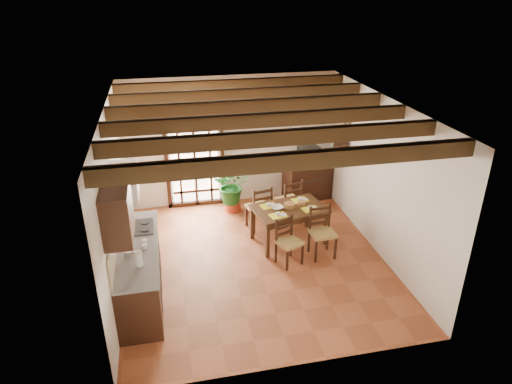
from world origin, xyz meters
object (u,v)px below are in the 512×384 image
object	(u,v)px
crt_tv	(309,154)
chair_near_left	(289,250)
dining_table	(289,212)
pendant_lamp	(290,135)
kitchen_counter	(139,270)
chair_far_left	(259,215)
chair_near_right	(322,241)
chair_far_right	(289,209)
sideboard	(307,181)
potted_plant	(232,186)

from	to	relation	value
crt_tv	chair_near_left	bearing A→B (deg)	-125.48
dining_table	pendant_lamp	xyz separation A→B (m)	(0.00, 0.10, 1.46)
dining_table	crt_tv	size ratio (longest dim) A/B	3.10
kitchen_counter	chair_far_left	xyz separation A→B (m)	(2.27, 1.71, -0.18)
kitchen_counter	chair_near_right	xyz separation A→B (m)	(3.16, 0.52, -0.18)
dining_table	pendant_lamp	world-z (taller)	pendant_lamp
chair_far_left	chair_far_right	world-z (taller)	chair_far_right
kitchen_counter	crt_tv	world-z (taller)	kitchen_counter
sideboard	chair_near_right	bearing A→B (deg)	-113.18
kitchen_counter	dining_table	distance (m)	2.94
chair_far_right	kitchen_counter	bearing A→B (deg)	17.12
chair_near_right	pendant_lamp	bearing A→B (deg)	119.63
chair_far_left	potted_plant	bearing A→B (deg)	-80.82
chair_near_right	crt_tv	xyz separation A→B (m)	(0.47, 2.30, 0.79)
chair_far_left	sideboard	xyz separation A→B (m)	(1.36, 1.11, 0.15)
chair_near_right	chair_far_left	xyz separation A→B (m)	(-0.89, 1.20, 0.00)
chair_far_left	sideboard	bearing A→B (deg)	-154.62
kitchen_counter	dining_table	size ratio (longest dim) A/B	1.56
chair_far_left	potted_plant	size ratio (longest dim) A/B	0.44
chair_far_right	sideboard	distance (m)	1.23
sideboard	crt_tv	distance (m)	0.64
kitchen_counter	dining_table	bearing A→B (deg)	22.36
crt_tv	potted_plant	world-z (taller)	potted_plant
sideboard	crt_tv	size ratio (longest dim) A/B	2.25
kitchen_counter	pendant_lamp	bearing A→B (deg)	24.15
pendant_lamp	kitchen_counter	bearing A→B (deg)	-155.85
chair_near_left	sideboard	xyz separation A→B (m)	(1.12, 2.43, 0.18)
chair_near_right	pendant_lamp	distance (m)	1.97
dining_table	sideboard	world-z (taller)	sideboard
sideboard	pendant_lamp	xyz separation A→B (m)	(-0.91, -1.61, 1.63)
chair_near_left	pendant_lamp	xyz separation A→B (m)	(0.20, 0.82, 1.81)
chair_far_left	chair_far_right	xyz separation A→B (m)	(0.65, 0.12, 0.01)
chair_far_left	chair_near_left	bearing A→B (deg)	86.51
kitchen_counter	potted_plant	world-z (taller)	potted_plant
kitchen_counter	sideboard	world-z (taller)	kitchen_counter
sideboard	chair_far_left	bearing A→B (deg)	-152.47
chair_near_right	chair_far_right	xyz separation A→B (m)	(-0.25, 1.32, 0.02)
chair_near_right	potted_plant	bearing A→B (deg)	118.32
chair_near_left	sideboard	size ratio (longest dim) A/B	0.81
sideboard	potted_plant	distance (m)	1.76
potted_plant	chair_far_right	bearing A→B (deg)	-37.05
chair_far_left	pendant_lamp	bearing A→B (deg)	117.82
dining_table	potted_plant	xyz separation A→B (m)	(-0.82, 1.49, -0.05)
dining_table	pendant_lamp	distance (m)	1.46
chair_near_left	pendant_lamp	distance (m)	2.00
chair_far_left	sideboard	size ratio (longest dim) A/B	0.90
chair_near_right	crt_tv	size ratio (longest dim) A/B	2.00
dining_table	chair_far_left	world-z (taller)	chair_far_left
pendant_lamp	potted_plant	bearing A→B (deg)	120.63
kitchen_counter	sideboard	bearing A→B (deg)	37.92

